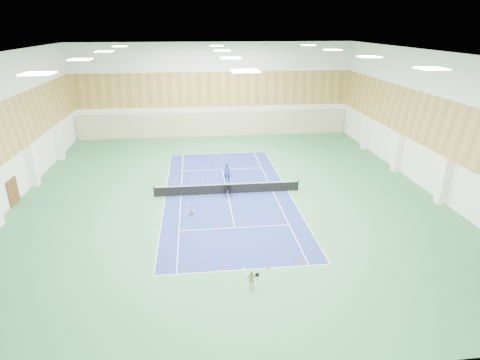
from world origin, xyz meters
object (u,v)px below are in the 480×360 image
at_px(tennis_net, 227,188).
at_px(child_court, 192,211).
at_px(ball_cart, 228,191).
at_px(coach, 227,172).
at_px(child_apron, 251,280).

xyz_separation_m(tennis_net, child_court, (-3.11, -4.09, -0.07)).
distance_m(child_court, ball_cart, 4.66).
relative_size(coach, child_court, 1.93).
distance_m(tennis_net, coach, 3.00).
height_order(child_apron, ball_cart, child_apron).
xyz_separation_m(child_court, child_apron, (3.31, -9.63, 0.09)).
xyz_separation_m(child_apron, ball_cart, (-0.22, 13.12, -0.09)).
xyz_separation_m(coach, child_apron, (-0.01, -16.69, -0.36)).
relative_size(coach, child_apron, 1.63).
height_order(coach, ball_cart, coach).
bearing_deg(child_court, ball_cart, 24.57).
xyz_separation_m(tennis_net, ball_cart, (-0.02, -0.60, -0.07)).
bearing_deg(child_apron, child_court, 106.23).
height_order(tennis_net, ball_cart, tennis_net).
distance_m(tennis_net, child_apron, 13.72).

